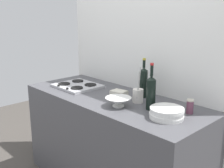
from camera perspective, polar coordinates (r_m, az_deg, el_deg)
The scene contains 10 objects.
counter_block at distance 2.65m, azimuth 0.00°, elevation -11.99°, with size 1.80×0.70×0.90m, color #4C4C51.
backsplash_panel at distance 2.69m, azimuth 5.90°, elevation 4.00°, with size 1.90×0.06×2.29m, color white.
stovetop_hob at distance 2.82m, azimuth -7.10°, elevation -0.33°, with size 0.43×0.37×0.04m.
plate_stack at distance 2.03m, azimuth 11.12°, elevation -5.83°, with size 0.25×0.25×0.08m.
wine_bottle_leftmost at distance 2.16m, azimuth 7.98°, elevation -1.65°, with size 0.07×0.07×0.37m.
wine_bottle_mid_left at distance 2.46m, azimuth 6.46°, elevation 0.44°, with size 0.07×0.07×0.35m.
mixing_bowl at distance 2.23m, azimuth 1.30°, elevation -3.59°, with size 0.21×0.21×0.07m.
butter_dish at distance 2.50m, azimuth 1.43°, elevation -1.93°, with size 0.13×0.11×0.05m, color silver.
utensil_crock at distance 2.33m, azimuth 5.32°, elevation -2.29°, with size 0.09×0.09×0.30m.
condiment_jar_front at distance 2.16m, azimuth 15.64°, elevation -4.43°, with size 0.05×0.05×0.11m.
Camera 1 is at (1.72, -1.63, 1.65)m, focal length 44.75 mm.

